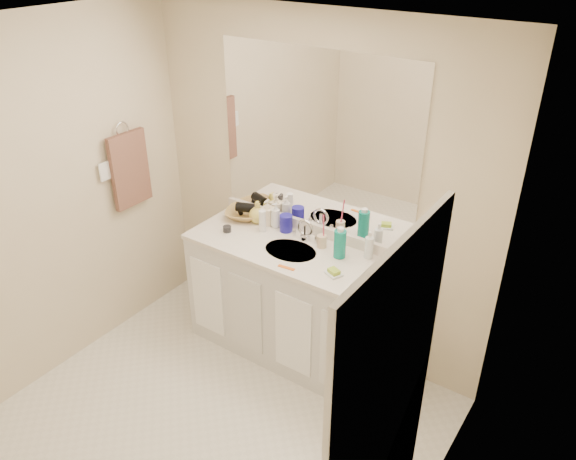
% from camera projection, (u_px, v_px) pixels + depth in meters
% --- Properties ---
extents(floor, '(2.60, 2.60, 0.00)m').
position_uv_depth(floor, '(199.00, 441.00, 3.47)').
color(floor, white).
rests_on(floor, ground).
extents(ceiling, '(2.60, 2.60, 0.02)m').
position_uv_depth(ceiling, '(154.00, 38.00, 2.32)').
color(ceiling, white).
rests_on(ceiling, wall_back).
extents(wall_back, '(2.60, 0.02, 2.40)m').
position_uv_depth(wall_back, '(315.00, 192.00, 3.83)').
color(wall_back, beige).
rests_on(wall_back, floor).
extents(wall_left, '(0.02, 2.60, 2.40)m').
position_uv_depth(wall_left, '(31.00, 214.00, 3.54)').
color(wall_left, beige).
rests_on(wall_left, floor).
extents(wall_right, '(0.02, 2.60, 2.40)m').
position_uv_depth(wall_right, '(417.00, 382.00, 2.25)').
color(wall_right, beige).
rests_on(wall_right, floor).
extents(vanity_cabinet, '(1.50, 0.55, 0.85)m').
position_uv_depth(vanity_cabinet, '(292.00, 304.00, 4.01)').
color(vanity_cabinet, silver).
rests_on(vanity_cabinet, floor).
extents(countertop, '(1.52, 0.57, 0.03)m').
position_uv_depth(countertop, '(292.00, 251.00, 3.80)').
color(countertop, silver).
rests_on(countertop, vanity_cabinet).
extents(backsplash, '(1.52, 0.03, 0.08)m').
position_uv_depth(backsplash, '(313.00, 229.00, 3.96)').
color(backsplash, white).
rests_on(backsplash, countertop).
extents(sink_basin, '(0.37, 0.37, 0.02)m').
position_uv_depth(sink_basin, '(291.00, 252.00, 3.78)').
color(sink_basin, beige).
rests_on(sink_basin, countertop).
extents(faucet, '(0.02, 0.02, 0.11)m').
position_uv_depth(faucet, '(305.00, 232.00, 3.88)').
color(faucet, silver).
rests_on(faucet, countertop).
extents(mirror, '(1.48, 0.01, 1.20)m').
position_uv_depth(mirror, '(316.00, 142.00, 3.65)').
color(mirror, white).
rests_on(mirror, wall_back).
extents(blue_mug, '(0.11, 0.11, 0.13)m').
position_uv_depth(blue_mug, '(286.00, 223.00, 3.98)').
color(blue_mug, '#1B169B').
rests_on(blue_mug, countertop).
extents(tan_cup, '(0.07, 0.07, 0.09)m').
position_uv_depth(tan_cup, '(322.00, 241.00, 3.79)').
color(tan_cup, beige).
rests_on(tan_cup, countertop).
extents(toothbrush, '(0.02, 0.04, 0.21)m').
position_uv_depth(toothbrush, '(324.00, 228.00, 3.74)').
color(toothbrush, '#F03F66').
rests_on(toothbrush, tan_cup).
extents(mouthwash_bottle, '(0.11, 0.11, 0.19)m').
position_uv_depth(mouthwash_bottle, '(340.00, 244.00, 3.66)').
color(mouthwash_bottle, '#0A8374').
rests_on(mouthwash_bottle, countertop).
extents(clear_pump_bottle, '(0.06, 0.06, 0.15)m').
position_uv_depth(clear_pump_bottle, '(369.00, 248.00, 3.66)').
color(clear_pump_bottle, white).
rests_on(clear_pump_bottle, countertop).
extents(soap_dish, '(0.12, 0.12, 0.01)m').
position_uv_depth(soap_dish, '(334.00, 274.00, 3.51)').
color(soap_dish, white).
rests_on(soap_dish, countertop).
extents(green_soap, '(0.09, 0.08, 0.03)m').
position_uv_depth(green_soap, '(334.00, 271.00, 3.50)').
color(green_soap, '#9AC12F').
rests_on(green_soap, soap_dish).
extents(orange_comb, '(0.12, 0.04, 0.00)m').
position_uv_depth(orange_comb, '(286.00, 268.00, 3.58)').
color(orange_comb, orange).
rests_on(orange_comb, countertop).
extents(dark_jar, '(0.06, 0.06, 0.04)m').
position_uv_depth(dark_jar, '(227.00, 229.00, 3.99)').
color(dark_jar, black).
rests_on(dark_jar, countertop).
extents(extra_white_bottle, '(0.06, 0.06, 0.16)m').
position_uv_depth(extra_white_bottle, '(262.00, 221.00, 3.97)').
color(extra_white_bottle, white).
rests_on(extra_white_bottle, countertop).
extents(soap_bottle_white, '(0.09, 0.09, 0.19)m').
position_uv_depth(soap_bottle_white, '(276.00, 215.00, 4.02)').
color(soap_bottle_white, white).
rests_on(soap_bottle_white, countertop).
extents(soap_bottle_cream, '(0.09, 0.09, 0.19)m').
position_uv_depth(soap_bottle_cream, '(268.00, 212.00, 4.07)').
color(soap_bottle_cream, '#FFEFCF').
rests_on(soap_bottle_cream, countertop).
extents(soap_bottle_yellow, '(0.14, 0.14, 0.17)m').
position_uv_depth(soap_bottle_yellow, '(258.00, 212.00, 4.09)').
color(soap_bottle_yellow, '#D1C051').
rests_on(soap_bottle_yellow, countertop).
extents(wicker_basket, '(0.35, 0.35, 0.07)m').
position_uv_depth(wicker_basket, '(244.00, 214.00, 4.18)').
color(wicker_basket, '#A98144').
rests_on(wicker_basket, countertop).
extents(hair_dryer, '(0.16, 0.12, 0.07)m').
position_uv_depth(hair_dryer, '(246.00, 207.00, 4.14)').
color(hair_dryer, black).
rests_on(hair_dryer, wicker_basket).
extents(towel_ring, '(0.01, 0.11, 0.11)m').
position_uv_depth(towel_ring, '(122.00, 129.00, 3.91)').
color(towel_ring, silver).
rests_on(towel_ring, wall_left).
extents(hand_towel, '(0.04, 0.32, 0.55)m').
position_uv_depth(hand_towel, '(130.00, 170.00, 4.05)').
color(hand_towel, '#4E322A').
rests_on(hand_towel, towel_ring).
extents(switch_plate, '(0.01, 0.08, 0.13)m').
position_uv_depth(switch_plate, '(105.00, 171.00, 3.89)').
color(switch_plate, white).
rests_on(switch_plate, wall_left).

